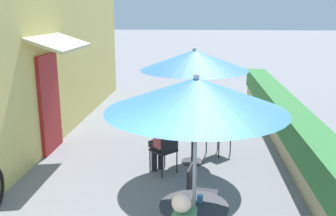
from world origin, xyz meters
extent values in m
cube|color=#E0CC6B|center=(-2.55, 5.96, 2.10)|extent=(0.24, 11.92, 4.20)
cube|color=maroon|center=(-2.39, 5.37, 1.05)|extent=(0.08, 0.96, 2.10)
cube|color=beige|center=(-2.08, 5.37, 2.35)|extent=(0.78, 1.80, 0.30)
cube|color=tan|center=(2.75, 5.86, 0.23)|extent=(0.44, 10.92, 0.45)
cube|color=#387A3D|center=(2.75, 5.86, 0.73)|extent=(0.60, 10.38, 0.56)
cylinder|color=#28282D|center=(0.76, 1.91, 0.69)|extent=(0.84, 0.84, 0.02)
cylinder|color=#B7B7BC|center=(0.76, 1.91, 1.11)|extent=(0.04, 0.04, 2.21)
cone|color=#387ABC|center=(0.76, 1.91, 2.07)|extent=(2.06, 2.06, 0.38)
sphere|color=#B7B7BC|center=(0.76, 1.91, 2.27)|extent=(0.07, 0.07, 0.07)
cube|color=black|center=(0.87, 2.66, 0.45)|extent=(0.46, 0.46, 0.04)
cube|color=black|center=(0.69, 2.69, 0.66)|extent=(0.09, 0.38, 0.42)
cylinder|color=black|center=(1.08, 2.81, 0.23)|extent=(0.02, 0.02, 0.45)
cylinder|color=black|center=(0.67, 2.51, 0.23)|extent=(0.02, 0.02, 0.45)
cylinder|color=black|center=(0.72, 2.86, 0.23)|extent=(0.02, 0.02, 0.45)
sphere|color=beige|center=(0.64, 1.16, 1.15)|extent=(0.20, 0.20, 0.20)
cylinder|color=teal|center=(0.83, 2.00, 0.75)|extent=(0.07, 0.07, 0.09)
cylinder|color=#28282D|center=(0.69, 4.92, 0.01)|extent=(0.44, 0.44, 0.02)
cylinder|color=#28282D|center=(0.69, 4.92, 0.35)|extent=(0.06, 0.06, 0.68)
cylinder|color=#28282D|center=(0.69, 4.92, 0.69)|extent=(0.84, 0.84, 0.02)
cylinder|color=#B7B7BC|center=(0.69, 4.92, 1.11)|extent=(0.04, 0.04, 2.21)
cone|color=#387ABC|center=(0.69, 4.92, 2.07)|extent=(2.06, 2.06, 0.38)
sphere|color=#B7B7BC|center=(0.69, 4.92, 2.27)|extent=(0.07, 0.07, 0.07)
cube|color=black|center=(0.15, 4.38, 0.45)|extent=(0.57, 0.57, 0.04)
cube|color=black|center=(0.28, 4.25, 0.66)|extent=(0.29, 0.29, 0.42)
cylinder|color=black|center=(0.15, 4.64, 0.23)|extent=(0.02, 0.02, 0.45)
cylinder|color=black|center=(-0.11, 4.38, 0.23)|extent=(0.02, 0.02, 0.45)
cylinder|color=black|center=(0.40, 4.38, 0.23)|extent=(0.02, 0.02, 0.45)
cylinder|color=black|center=(0.15, 4.13, 0.23)|extent=(0.02, 0.02, 0.45)
cylinder|color=#23232D|center=(0.08, 4.57, 0.24)|extent=(0.11, 0.11, 0.47)
cylinder|color=#23232D|center=(-0.03, 4.45, 0.24)|extent=(0.11, 0.11, 0.47)
cube|color=#23232D|center=(0.09, 4.45, 0.53)|extent=(0.47, 0.47, 0.12)
cube|color=#AD424C|center=(0.16, 4.37, 0.78)|extent=(0.40, 0.40, 0.50)
sphere|color=tan|center=(0.15, 4.38, 1.15)|extent=(0.20, 0.20, 0.20)
cube|color=black|center=(1.23, 5.45, 0.45)|extent=(0.57, 0.57, 0.04)
cube|color=black|center=(1.10, 5.59, 0.66)|extent=(0.29, 0.29, 0.42)
cylinder|color=black|center=(1.23, 5.20, 0.23)|extent=(0.02, 0.02, 0.45)
cylinder|color=black|center=(1.48, 5.45, 0.23)|extent=(0.02, 0.02, 0.45)
cylinder|color=black|center=(0.97, 5.46, 0.23)|extent=(0.02, 0.02, 0.45)
cylinder|color=black|center=(1.23, 5.71, 0.23)|extent=(0.02, 0.02, 0.45)
camera|label=1|loc=(0.79, -2.15, 2.97)|focal=40.00mm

